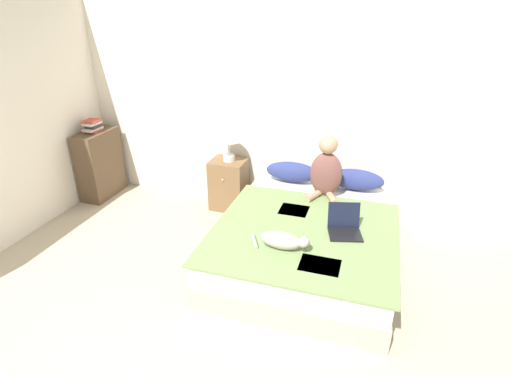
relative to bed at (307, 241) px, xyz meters
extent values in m
cube|color=silver|center=(-0.70, 1.11, 1.05)|extent=(5.83, 0.05, 2.55)
cube|color=#9E998E|center=(0.00, 0.01, -0.11)|extent=(1.66, 2.08, 0.24)
cube|color=silver|center=(0.00, 0.01, 0.11)|extent=(1.63, 2.05, 0.20)
cube|color=#758E56|center=(0.00, -0.20, 0.22)|extent=(1.71, 1.66, 0.02)
cube|color=#B2BC70|center=(0.23, -0.68, 0.23)|extent=(0.33, 0.25, 0.01)
cube|color=#B2BC70|center=(-0.18, 0.19, 0.23)|extent=(0.29, 0.26, 0.01)
ellipsoid|color=navy|center=(-0.37, 0.90, 0.35)|extent=(0.63, 0.23, 0.23)
ellipsoid|color=navy|center=(0.37, 0.90, 0.35)|extent=(0.63, 0.23, 0.23)
ellipsoid|color=brown|center=(0.06, 0.64, 0.48)|extent=(0.35, 0.19, 0.50)
sphere|color=tan|center=(0.06, 0.64, 0.82)|extent=(0.20, 0.20, 0.20)
cylinder|color=tan|center=(-0.04, 0.52, 0.27)|extent=(0.17, 0.25, 0.07)
cylinder|color=tan|center=(0.16, 0.52, 0.27)|extent=(0.17, 0.25, 0.07)
ellipsoid|color=#A8A399|center=(-0.14, -0.53, 0.31)|extent=(0.38, 0.17, 0.16)
sphere|color=#A8A399|center=(0.06, -0.54, 0.33)|extent=(0.10, 0.10, 0.10)
cone|color=#A8A399|center=(0.06, -0.51, 0.37)|extent=(0.05, 0.05, 0.05)
cone|color=#A8A399|center=(0.06, -0.57, 0.37)|extent=(0.05, 0.05, 0.05)
cylinder|color=#A8A399|center=(-0.39, -0.52, 0.25)|extent=(0.12, 0.20, 0.03)
cube|color=black|center=(0.37, -0.15, 0.24)|extent=(0.35, 0.31, 0.02)
cube|color=black|center=(0.33, -0.01, 0.37)|extent=(0.30, 0.13, 0.24)
cube|color=brown|center=(-1.17, 0.85, 0.10)|extent=(0.43, 0.36, 0.64)
sphere|color=tan|center=(-1.17, 0.66, 0.24)|extent=(0.03, 0.03, 0.03)
cylinder|color=beige|center=(-1.15, 0.85, 0.45)|extent=(0.14, 0.14, 0.07)
cylinder|color=beige|center=(-1.15, 0.85, 0.58)|extent=(0.02, 0.02, 0.19)
cone|color=white|center=(-1.15, 0.85, 0.77)|extent=(0.31, 0.31, 0.20)
cube|color=brown|center=(-2.93, 0.68, 0.22)|extent=(0.30, 0.63, 0.89)
cube|color=#B24238|center=(-2.94, 0.69, 0.68)|extent=(0.18, 0.20, 0.03)
cube|color=beige|center=(-2.94, 0.67, 0.71)|extent=(0.15, 0.25, 0.03)
cube|color=#2D2D33|center=(-2.93, 0.69, 0.75)|extent=(0.14, 0.18, 0.04)
cube|color=beige|center=(-2.94, 0.67, 0.78)|extent=(0.16, 0.22, 0.03)
cube|color=#B24238|center=(-2.94, 0.68, 0.81)|extent=(0.19, 0.21, 0.03)
camera|label=1|loc=(0.54, -3.40, 2.20)|focal=28.00mm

